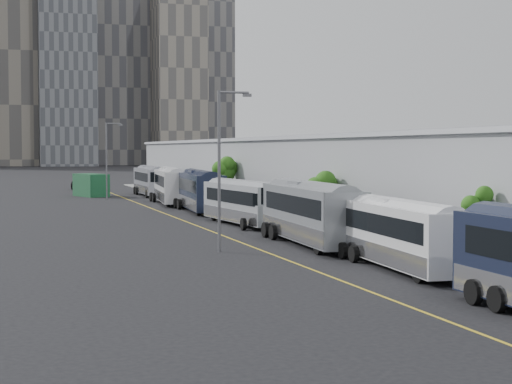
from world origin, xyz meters
name	(u,v)px	position (x,y,z in m)	size (l,w,h in m)	color
sidewalk	(353,229)	(9.00, 55.00, 0.06)	(10.00, 170.00, 0.12)	gray
lane_line	(217,233)	(-1.50, 55.00, 0.01)	(0.12, 160.00, 0.02)	gold
depot	(401,182)	(12.99, 55.00, 3.51)	(12.45, 160.40, 7.20)	gray
skyline	(33,28)	(-2.90, 324.16, 50.85)	(145.00, 64.00, 120.00)	slate
bus_2	(400,240)	(2.79, 34.67, 1.48)	(3.20, 12.13, 3.51)	white
bus_3	(311,218)	(2.35, 46.26, 1.68)	(3.43, 13.72, 3.98)	slate
bus_4	(243,206)	(2.17, 61.09, 1.50)	(3.56, 12.33, 3.56)	#9C9FA5
bus_5	(200,194)	(2.24, 76.20, 1.68)	(3.80, 13.81, 3.99)	black
bus_6	(172,189)	(1.89, 88.58, 1.68)	(4.09, 13.85, 3.99)	white
bus_7	(151,183)	(2.54, 105.48, 1.62)	(2.93, 13.18, 3.84)	gray
tree_1	(475,210)	(6.16, 33.22, 3.03)	(1.27, 1.27, 3.73)	black
tree_2	(320,189)	(5.71, 53.25, 3.16)	(2.18, 2.18, 4.26)	black
tree_3	(224,170)	(5.66, 80.21, 3.95)	(2.28, 2.28, 5.11)	black
street_lamp_near	(222,160)	(-3.93, 44.27, 5.43)	(2.04, 0.22, 9.46)	#59595E
street_lamp_far	(108,155)	(-3.70, 99.33, 5.30)	(2.04, 0.22, 9.22)	#59595E
shipping_container	(91,185)	(-5.02, 106.35, 1.44)	(2.66, 5.58, 2.89)	#164A29
suv	(83,184)	(-4.36, 124.07, 0.83)	(2.76, 5.98, 1.66)	black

